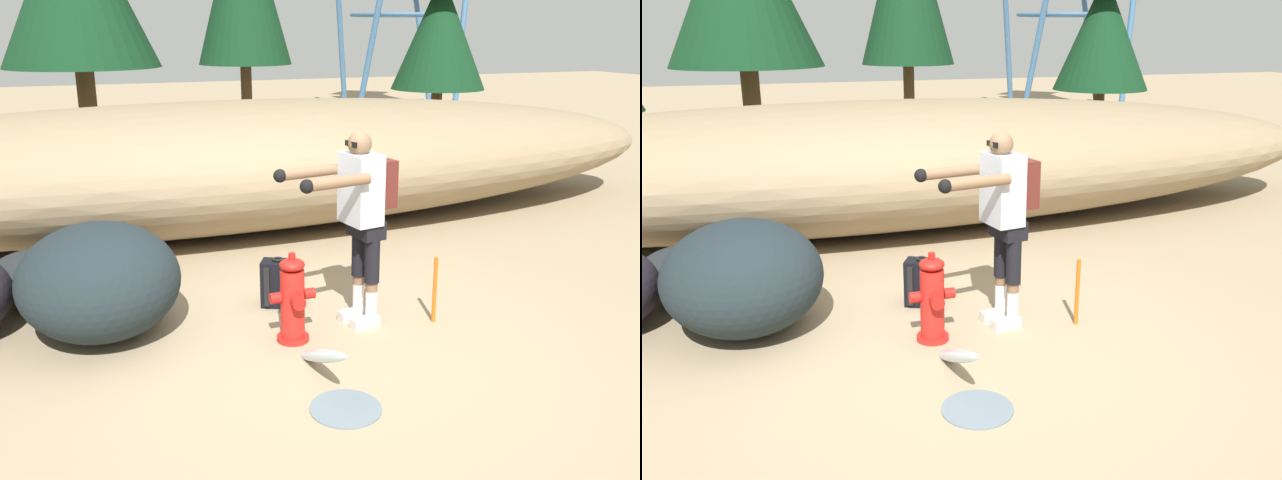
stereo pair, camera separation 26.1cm
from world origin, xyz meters
TOP-DOWN VIEW (x-y plane):
  - ground_plane at (0.00, 0.00)m, footprint 56.00×56.00m
  - dirt_embankment at (0.00, 3.63)m, footprint 13.19×3.20m
  - fire_hydrant at (-0.24, 0.06)m, footprint 0.38×0.33m
  - hydrant_water_jet at (-0.24, -0.69)m, footprint 0.50×1.27m
  - utility_worker at (0.41, 0.18)m, footprint 1.02×0.63m
  - spare_backpack at (-0.13, 0.82)m, footprint 0.36×0.36m
  - boulder_large at (-1.70, 0.75)m, footprint 1.37×1.47m
  - boulder_small at (-2.26, 1.71)m, footprint 1.25×1.25m
  - boulder_outlier at (-1.68, 1.60)m, footprint 0.88×0.80m
  - pine_tree_right at (5.15, 7.15)m, footprint 1.84×1.84m
  - survey_stake at (1.05, -0.02)m, footprint 0.04×0.04m

SIDE VIEW (x-z plane):
  - ground_plane at x=0.00m, z-range -0.04..0.00m
  - hydrant_water_jet at x=-0.24m, z-range -0.15..0.41m
  - spare_backpack at x=-0.13m, z-range -0.02..0.45m
  - boulder_small at x=-2.26m, z-range 0.00..0.50m
  - boulder_outlier at x=-1.68m, z-range 0.00..0.56m
  - survey_stake at x=1.05m, z-range 0.00..0.60m
  - fire_hydrant at x=-0.24m, z-range -0.03..0.74m
  - boulder_large at x=-1.70m, z-range 0.00..0.96m
  - dirt_embankment at x=0.00m, z-range 0.00..1.61m
  - utility_worker at x=0.41m, z-range 0.22..1.92m
  - pine_tree_right at x=5.15m, z-range 0.35..5.26m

